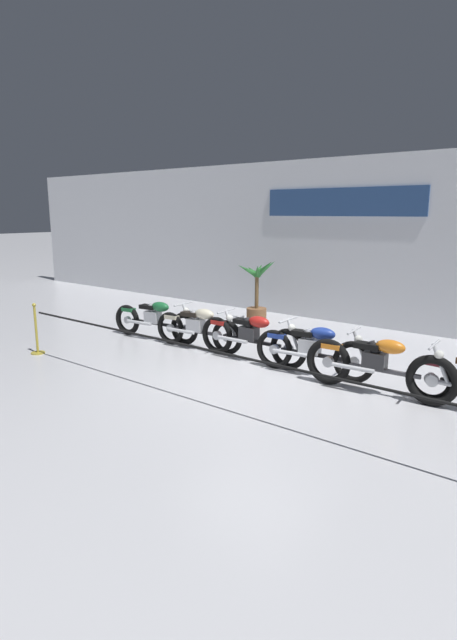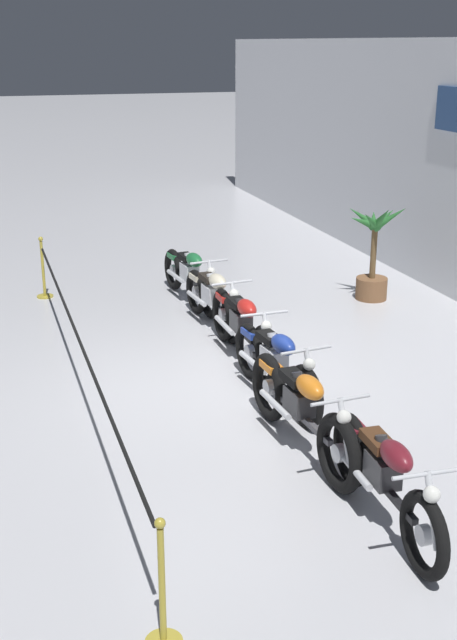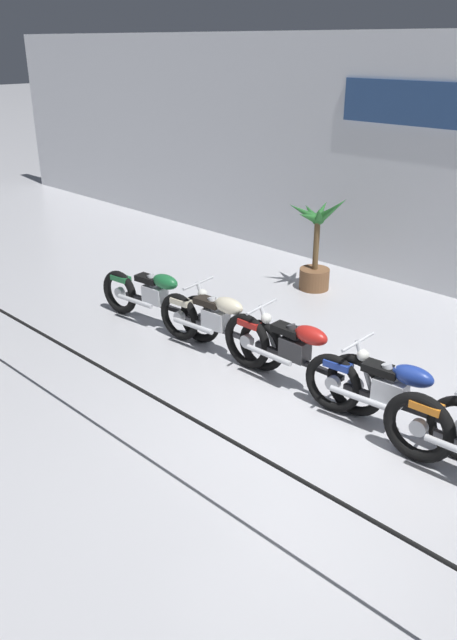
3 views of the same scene
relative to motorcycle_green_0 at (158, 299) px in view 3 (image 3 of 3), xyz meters
name	(u,v)px [view 3 (image 3 of 3)]	position (x,y,z in m)	size (l,w,h in m)	color
ground_plane	(302,433)	(3.35, -0.73, -0.46)	(120.00, 120.00, 0.00)	silver
motorcycle_green_0	(158,299)	(0.00, 0.00, 0.00)	(2.41, 0.63, 0.94)	black
motorcycle_cream_1	(219,323)	(1.30, 0.00, 0.01)	(2.20, 0.62, 0.94)	black
motorcycle_red_2	(298,355)	(2.70, -0.01, 0.02)	(2.46, 0.62, 0.96)	black
motorcycle_blue_3	(395,396)	(4.06, -0.04, 0.01)	(2.24, 0.62, 0.94)	black
potted_palm_left_of_row	(316,247)	(0.73, 2.97, 0.30)	(1.01, 0.87, 1.69)	brown
stanchion_far_left	(110,385)	(1.98, -2.30, 0.26)	(8.74, 0.28, 1.05)	gold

